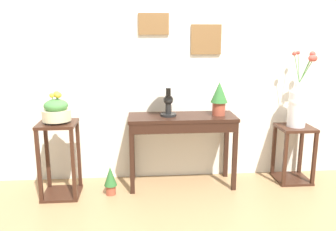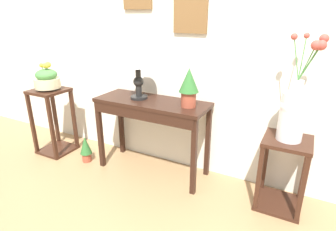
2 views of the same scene
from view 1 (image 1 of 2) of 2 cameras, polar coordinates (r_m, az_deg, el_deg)
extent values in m
cube|color=silver|center=(3.93, 3.70, 9.93)|extent=(9.00, 0.10, 2.80)
cube|color=brown|center=(3.83, -2.33, 14.53)|extent=(0.32, 0.02, 0.22)
cube|color=#CB7184|center=(3.82, -2.33, 14.53)|extent=(0.26, 0.01, 0.18)
cube|color=brown|center=(3.89, 6.14, 12.08)|extent=(0.33, 0.02, 0.31)
cube|color=gray|center=(3.89, 6.16, 12.07)|extent=(0.26, 0.01, 0.25)
cube|color=black|center=(3.71, 2.28, -0.29)|extent=(1.12, 0.43, 0.03)
cube|color=black|center=(3.54, 2.65, -2.07)|extent=(1.06, 0.03, 0.10)
cube|color=black|center=(3.62, -5.83, -7.08)|extent=(0.04, 0.04, 0.74)
cube|color=black|center=(3.75, 10.67, -6.53)|extent=(0.05, 0.04, 0.74)
cube|color=black|center=(3.97, -5.74, -5.28)|extent=(0.04, 0.04, 0.74)
cube|color=black|center=(4.08, 9.35, -4.86)|extent=(0.05, 0.04, 0.74)
cylinder|color=black|center=(3.69, 0.05, 0.12)|extent=(0.17, 0.17, 0.02)
cylinder|color=black|center=(3.67, 0.05, 1.42)|extent=(0.06, 0.06, 0.15)
sphere|color=black|center=(3.66, 0.05, 2.54)|extent=(0.10, 0.10, 0.10)
cylinder|color=black|center=(3.65, 0.05, 3.66)|extent=(0.05, 0.05, 0.15)
cone|color=silver|center=(3.62, 0.05, 6.46)|extent=(0.29, 0.29, 0.21)
cylinder|color=#9E4733|center=(3.76, 8.17, 1.09)|extent=(0.14, 0.14, 0.14)
cone|color=#2D662D|center=(3.73, 8.26, 3.73)|extent=(0.18, 0.18, 0.21)
cube|color=#381E14|center=(3.62, -17.40, -1.31)|extent=(0.37, 0.37, 0.03)
cube|color=#381E14|center=(3.86, -16.65, -11.97)|extent=(0.37, 0.37, 0.03)
cube|color=#381E14|center=(3.62, -20.06, -7.64)|extent=(0.04, 0.03, 0.71)
cube|color=#381E14|center=(3.54, -14.99, -7.70)|extent=(0.04, 0.03, 0.71)
cube|color=#381E14|center=(3.91, -18.84, -6.00)|extent=(0.04, 0.04, 0.71)
cube|color=#381E14|center=(3.84, -14.16, -6.02)|extent=(0.04, 0.04, 0.71)
cylinder|color=beige|center=(3.61, -17.43, -0.93)|extent=(0.12, 0.12, 0.02)
cylinder|color=beige|center=(3.60, -17.50, 0.06)|extent=(0.27, 0.27, 0.11)
ellipsoid|color=#478442|center=(3.58, -17.60, 1.51)|extent=(0.23, 0.23, 0.13)
cylinder|color=#478442|center=(3.59, -17.51, 2.08)|extent=(0.02, 0.05, 0.15)
sphere|color=gold|center=(3.60, -17.47, 3.26)|extent=(0.06, 0.06, 0.06)
cylinder|color=#478442|center=(3.57, -17.88, 1.98)|extent=(0.04, 0.03, 0.15)
sphere|color=gold|center=(3.55, -18.21, 3.08)|extent=(0.04, 0.04, 0.04)
cylinder|color=#478442|center=(3.57, -17.37, 2.02)|extent=(0.04, 0.02, 0.15)
sphere|color=gold|center=(3.55, -17.19, 3.15)|extent=(0.06, 0.06, 0.06)
cylinder|color=#478442|center=(3.56, -17.45, 2.01)|extent=(0.04, 0.03, 0.15)
sphere|color=gold|center=(3.53, -17.34, 3.14)|extent=(0.05, 0.05, 0.05)
cube|color=#381E14|center=(4.10, 19.83, -1.85)|extent=(0.37, 0.37, 0.03)
cube|color=#381E14|center=(4.28, 19.21, -9.62)|extent=(0.37, 0.37, 0.03)
cube|color=#381E14|center=(3.98, 18.32, -6.68)|extent=(0.03, 0.03, 0.57)
cube|color=#381E14|center=(4.11, 22.48, -6.38)|extent=(0.04, 0.03, 0.57)
cube|color=#381E14|center=(4.26, 16.66, -5.26)|extent=(0.03, 0.04, 0.57)
cube|color=#381E14|center=(4.39, 20.60, -5.03)|extent=(0.04, 0.04, 0.57)
cylinder|color=silver|center=(4.05, 20.06, 0.96)|extent=(0.19, 0.19, 0.38)
sphere|color=silver|center=(4.04, 20.15, 2.13)|extent=(0.20, 0.20, 0.20)
cylinder|color=silver|center=(4.01, 20.32, 4.29)|extent=(0.09, 0.09, 0.10)
cylinder|color=#478442|center=(3.98, 20.03, 7.16)|extent=(0.08, 0.02, 0.31)
sphere|color=#B7473D|center=(3.96, 19.67, 9.38)|extent=(0.05, 0.05, 0.05)
cylinder|color=#478442|center=(4.03, 20.28, 7.24)|extent=(0.01, 0.10, 0.31)
sphere|color=#B7473D|center=(4.07, 20.19, 9.48)|extent=(0.04, 0.04, 0.04)
cylinder|color=#478442|center=(4.01, 21.30, 7.06)|extent=(0.12, 0.01, 0.30)
sphere|color=#B7473D|center=(4.03, 22.23, 9.14)|extent=(0.06, 0.06, 0.06)
cylinder|color=#478442|center=(3.99, 21.40, 6.73)|extent=(0.12, 0.07, 0.26)
sphere|color=#B7473D|center=(3.97, 22.44, 8.52)|extent=(0.07, 0.07, 0.07)
cylinder|color=#478442|center=(3.97, 21.23, 6.73)|extent=(0.08, 0.09, 0.26)
sphere|color=#B7473D|center=(3.95, 22.11, 8.52)|extent=(0.07, 0.07, 0.07)
cylinder|color=#9E4733|center=(3.75, -9.18, -11.74)|extent=(0.10, 0.10, 0.10)
cone|color=#2D662D|center=(3.69, -9.27, -9.61)|extent=(0.13, 0.13, 0.20)
camera|label=2|loc=(2.26, 46.86, 7.70)|focal=29.20mm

